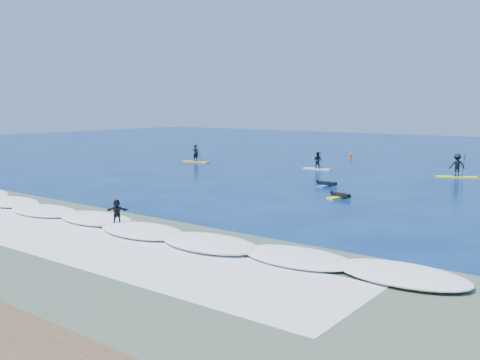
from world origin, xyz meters
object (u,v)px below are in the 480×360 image
Objects in this scene: sup_paddler_right at (457,167)px; wave_surfer at (117,213)px; marker_buoy at (350,156)px; sup_paddler_left at (196,156)px; sup_paddler_center at (317,162)px; prone_paddler_far at (326,184)px; prone_paddler_near at (340,196)px.

wave_surfer is at bearing -133.46° from sup_paddler_right.
sup_paddler_left is at bearing -131.04° from marker_buoy.
wave_surfer is at bearing -85.96° from sup_paddler_center.
marker_buoy is (11.34, 13.03, -0.35)m from sup_paddler_left.
prone_paddler_far is 2.93× the size of marker_buoy.
sup_paddler_left reaches higher than sup_paddler_center.
prone_paddler_far is at bearing -69.18° from marker_buoy.
sup_paddler_left reaches higher than prone_paddler_far.
marker_buoy is at bearing 18.98° from prone_paddler_far.
wave_surfer is (3.98, -27.02, 0.04)m from sup_paddler_center.
marker_buoy is at bearing 119.37° from sup_paddler_right.
marker_buoy is (-10.54, 23.48, 0.17)m from prone_paddler_near.
sup_paddler_center reaches higher than prone_paddler_far.
sup_paddler_right is (11.92, 2.04, 0.19)m from sup_paddler_center.
sup_paddler_right is at bearing 0.75° from prone_paddler_near.
marker_buoy is at bearing 95.44° from sup_paddler_center.
prone_paddler_near is 2.85× the size of marker_buoy.
prone_paddler_near is at bearing -65.83° from marker_buoy.
sup_paddler_left is 1.15× the size of sup_paddler_center.
sup_paddler_right is 12.50m from prone_paddler_far.
sup_paddler_right is 1.59× the size of prone_paddler_near.
sup_paddler_right reaches higher than sup_paddler_left.
sup_paddler_right is at bearing 35.13° from wave_surfer.
prone_paddler_far is at bearing 51.29° from prone_paddler_near.
prone_paddler_far is at bearing -61.74° from sup_paddler_center.
sup_paddler_center is 1.32× the size of prone_paddler_near.
sup_paddler_right is 30.13m from wave_surfer.
prone_paddler_near is at bearing -34.43° from sup_paddler_left.
wave_surfer is at bearing 175.02° from prone_paddler_near.
sup_paddler_right is 1.54× the size of prone_paddler_far.
prone_paddler_far is (5.56, -8.70, -0.55)m from sup_paddler_center.
marker_buoy reaches higher than prone_paddler_near.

